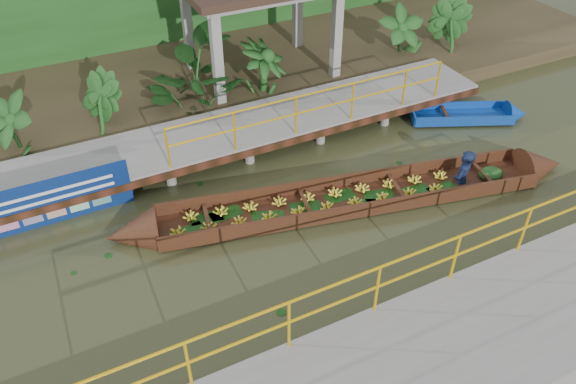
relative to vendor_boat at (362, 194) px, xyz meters
name	(u,v)px	position (x,y,z in m)	size (l,w,h in m)	color
ground	(257,241)	(-2.64, -0.14, -0.22)	(80.00, 80.00, 0.00)	#33361B
land_strip	(155,82)	(-2.64, 7.36, 0.01)	(30.00, 8.00, 0.45)	#302718
far_dock	(201,141)	(-2.62, 3.29, 0.26)	(16.00, 2.06, 1.66)	gray
near_dock	(423,370)	(-1.64, -4.33, 0.09)	(18.00, 2.40, 1.73)	gray
vendor_boat	(362,194)	(0.00, 0.00, 0.00)	(10.69, 3.24, 2.12)	#331B0E
moored_blue_boat	(488,115)	(5.06, 1.50, -0.08)	(3.24, 2.03, 0.76)	#0D3A97
blue_banner	(44,204)	(-6.41, 2.34, 0.34)	(3.65, 0.04, 1.14)	navy
tropical_plants	(252,66)	(-0.39, 5.16, 0.97)	(14.18, 1.18, 1.48)	#184115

